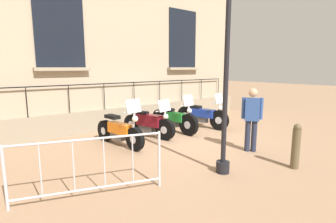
{
  "coord_description": "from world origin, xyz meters",
  "views": [
    {
      "loc": [
        6.18,
        -5.2,
        2.19
      ],
      "look_at": [
        -0.17,
        0.0,
        0.8
      ],
      "focal_mm": 28.02,
      "sensor_mm": 36.0,
      "label": 1
    }
  ],
  "objects_px": {
    "motorcycle_green": "(174,120)",
    "motorcycle_blue": "(202,115)",
    "motorcycle_maroon": "(149,124)",
    "crowd_barrier": "(89,166)",
    "pedestrian_standing": "(252,116)",
    "bollard": "(296,146)",
    "lamppost": "(228,35)",
    "motorcycle_orange": "(120,131)"
  },
  "relations": [
    {
      "from": "motorcycle_blue",
      "to": "lamppost",
      "type": "bearing_deg",
      "value": -40.71
    },
    {
      "from": "motorcycle_maroon",
      "to": "motorcycle_blue",
      "type": "xyz_separation_m",
      "value": [
        0.16,
        2.29,
        0.02
      ]
    },
    {
      "from": "motorcycle_blue",
      "to": "pedestrian_standing",
      "type": "xyz_separation_m",
      "value": [
        2.74,
        -1.06,
        0.49
      ]
    },
    {
      "from": "motorcycle_green",
      "to": "lamppost",
      "type": "relative_size",
      "value": 0.48
    },
    {
      "from": "bollard",
      "to": "pedestrian_standing",
      "type": "relative_size",
      "value": 0.6
    },
    {
      "from": "motorcycle_blue",
      "to": "bollard",
      "type": "distance_m",
      "value": 4.26
    },
    {
      "from": "motorcycle_orange",
      "to": "crowd_barrier",
      "type": "relative_size",
      "value": 0.85
    },
    {
      "from": "motorcycle_orange",
      "to": "crowd_barrier",
      "type": "bearing_deg",
      "value": -38.58
    },
    {
      "from": "pedestrian_standing",
      "to": "motorcycle_maroon",
      "type": "bearing_deg",
      "value": -156.98
    },
    {
      "from": "lamppost",
      "to": "pedestrian_standing",
      "type": "xyz_separation_m",
      "value": [
        -0.46,
        1.69,
        -1.87
      ]
    },
    {
      "from": "motorcycle_maroon",
      "to": "crowd_barrier",
      "type": "xyz_separation_m",
      "value": [
        2.61,
        -3.05,
        0.14
      ]
    },
    {
      "from": "motorcycle_green",
      "to": "bollard",
      "type": "xyz_separation_m",
      "value": [
        4.16,
        -0.09,
        0.08
      ]
    },
    {
      "from": "motorcycle_maroon",
      "to": "crowd_barrier",
      "type": "height_order",
      "value": "motorcycle_maroon"
    },
    {
      "from": "motorcycle_orange",
      "to": "motorcycle_green",
      "type": "distance_m",
      "value": 2.23
    },
    {
      "from": "motorcycle_maroon",
      "to": "motorcycle_blue",
      "type": "distance_m",
      "value": 2.29
    },
    {
      "from": "lamppost",
      "to": "bollard",
      "type": "relative_size",
      "value": 4.34
    },
    {
      "from": "motorcycle_orange",
      "to": "motorcycle_maroon",
      "type": "relative_size",
      "value": 1.02
    },
    {
      "from": "motorcycle_green",
      "to": "pedestrian_standing",
      "type": "height_order",
      "value": "pedestrian_standing"
    },
    {
      "from": "motorcycle_blue",
      "to": "lamppost",
      "type": "relative_size",
      "value": 0.49
    },
    {
      "from": "bollard",
      "to": "pedestrian_standing",
      "type": "bearing_deg",
      "value": 167.49
    },
    {
      "from": "lamppost",
      "to": "motorcycle_orange",
      "type": "bearing_deg",
      "value": -166.76
    },
    {
      "from": "motorcycle_maroon",
      "to": "motorcycle_blue",
      "type": "height_order",
      "value": "motorcycle_blue"
    },
    {
      "from": "crowd_barrier",
      "to": "pedestrian_standing",
      "type": "relative_size",
      "value": 1.43
    },
    {
      "from": "motorcycle_green",
      "to": "pedestrian_standing",
      "type": "distance_m",
      "value": 2.91
    },
    {
      "from": "crowd_barrier",
      "to": "motorcycle_green",
      "type": "bearing_deg",
      "value": 122.2
    },
    {
      "from": "motorcycle_green",
      "to": "crowd_barrier",
      "type": "xyz_separation_m",
      "value": [
        2.57,
        -4.08,
        0.14
      ]
    },
    {
      "from": "motorcycle_blue",
      "to": "pedestrian_standing",
      "type": "bearing_deg",
      "value": -21.14
    },
    {
      "from": "motorcycle_maroon",
      "to": "bollard",
      "type": "height_order",
      "value": "motorcycle_maroon"
    },
    {
      "from": "bollard",
      "to": "motorcycle_orange",
      "type": "bearing_deg",
      "value": -151.56
    },
    {
      "from": "pedestrian_standing",
      "to": "motorcycle_green",
      "type": "bearing_deg",
      "value": -176.09
    },
    {
      "from": "motorcycle_blue",
      "to": "lamppost",
      "type": "distance_m",
      "value": 4.83
    },
    {
      "from": "motorcycle_maroon",
      "to": "motorcycle_green",
      "type": "xyz_separation_m",
      "value": [
        0.04,
        1.03,
        -0.01
      ]
    },
    {
      "from": "motorcycle_maroon",
      "to": "motorcycle_green",
      "type": "bearing_deg",
      "value": 87.9
    },
    {
      "from": "crowd_barrier",
      "to": "bollard",
      "type": "height_order",
      "value": "crowd_barrier"
    },
    {
      "from": "motorcycle_blue",
      "to": "crowd_barrier",
      "type": "relative_size",
      "value": 0.9
    },
    {
      "from": "motorcycle_green",
      "to": "motorcycle_blue",
      "type": "xyz_separation_m",
      "value": [
        0.12,
        1.25,
        0.02
      ]
    },
    {
      "from": "lamppost",
      "to": "pedestrian_standing",
      "type": "bearing_deg",
      "value": 105.13
    },
    {
      "from": "motorcycle_orange",
      "to": "crowd_barrier",
      "type": "distance_m",
      "value": 2.99
    },
    {
      "from": "motorcycle_green",
      "to": "pedestrian_standing",
      "type": "xyz_separation_m",
      "value": [
        2.86,
        0.2,
        0.52
      ]
    },
    {
      "from": "motorcycle_green",
      "to": "motorcycle_orange",
      "type": "bearing_deg",
      "value": -83.97
    },
    {
      "from": "lamppost",
      "to": "bollard",
      "type": "height_order",
      "value": "lamppost"
    },
    {
      "from": "motorcycle_green",
      "to": "motorcycle_blue",
      "type": "height_order",
      "value": "motorcycle_green"
    }
  ]
}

